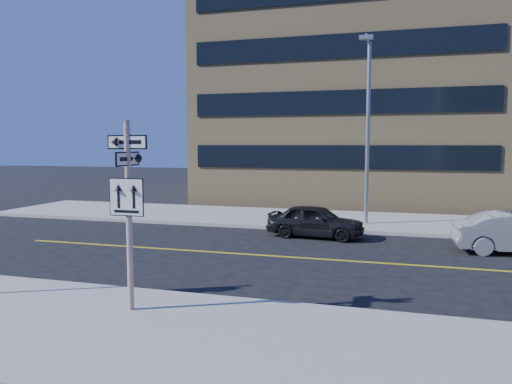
% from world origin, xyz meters
% --- Properties ---
extents(ground, '(120.00, 120.00, 0.00)m').
position_xyz_m(ground, '(0.00, 0.00, 0.00)').
color(ground, black).
rests_on(ground, ground).
extents(sign_pole, '(0.92, 0.92, 4.06)m').
position_xyz_m(sign_pole, '(0.00, -2.51, 2.44)').
color(sign_pole, white).
rests_on(sign_pole, near_sidewalk).
extents(parked_car_a, '(1.92, 3.98, 1.31)m').
position_xyz_m(parked_car_a, '(2.26, 7.77, 0.66)').
color(parked_car_a, black).
rests_on(parked_car_a, ground).
extents(streetlight_a, '(0.55, 2.25, 8.00)m').
position_xyz_m(streetlight_a, '(4.00, 10.76, 4.76)').
color(streetlight_a, gray).
rests_on(streetlight_a, far_sidewalk).
extents(building_brick, '(18.00, 18.00, 18.00)m').
position_xyz_m(building_brick, '(2.00, 25.00, 9.00)').
color(building_brick, tan).
rests_on(building_brick, ground).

